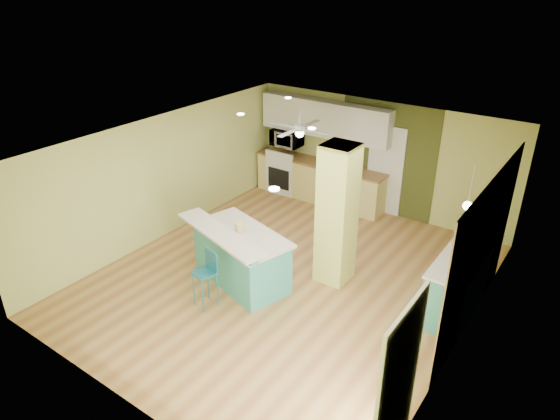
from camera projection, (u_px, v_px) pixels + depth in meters
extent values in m
cube|color=#9A6536|center=(288.00, 278.00, 8.92)|extent=(6.00, 7.00, 0.01)
cube|color=white|center=(289.00, 145.00, 7.81)|extent=(6.00, 7.00, 0.01)
cube|color=#BEC368|center=(379.00, 157.00, 10.94)|extent=(6.00, 0.01, 2.50)
cube|color=#BEC368|center=(118.00, 327.00, 5.80)|extent=(6.00, 0.01, 2.50)
cube|color=#BEC368|center=(164.00, 177.00, 9.93)|extent=(0.01, 7.00, 2.50)
cube|color=#BEC368|center=(470.00, 273.00, 6.81)|extent=(0.01, 7.00, 2.50)
cube|color=#907652|center=(481.00, 254.00, 7.26)|extent=(0.02, 3.40, 2.50)
cube|color=#444B1E|center=(387.00, 159.00, 10.82)|extent=(2.20, 0.02, 2.50)
cube|color=white|center=(385.00, 170.00, 10.91)|extent=(0.82, 0.05, 2.00)
cube|color=silver|center=(398.00, 387.00, 5.23)|extent=(0.04, 1.08, 2.10)
cube|color=#CBD361|center=(337.00, 215.00, 8.40)|extent=(0.55, 0.55, 2.50)
cube|color=#DECC74|center=(319.00, 182.00, 11.74)|extent=(3.20, 0.60, 0.90)
cube|color=brown|center=(320.00, 163.00, 11.53)|extent=(3.25, 0.63, 0.04)
cube|color=white|center=(286.00, 173.00, 12.23)|extent=(0.76, 0.64, 0.90)
cube|color=black|center=(278.00, 179.00, 12.00)|extent=(0.59, 0.02, 0.50)
cube|color=white|center=(279.00, 156.00, 11.77)|extent=(0.76, 0.06, 0.18)
cube|color=silver|center=(325.00, 119.00, 11.17)|extent=(3.20, 0.34, 0.80)
imported|color=silver|center=(286.00, 138.00, 11.84)|extent=(0.70, 0.48, 0.39)
cylinder|color=silver|center=(300.00, 118.00, 9.94)|extent=(0.03, 0.03, 0.40)
cylinder|color=silver|center=(300.00, 128.00, 10.03)|extent=(0.24, 0.24, 0.10)
sphere|color=white|center=(300.00, 133.00, 10.08)|extent=(0.18, 0.18, 0.18)
cylinder|color=silver|center=(471.00, 186.00, 7.13)|extent=(0.01, 0.01, 0.62)
sphere|color=white|center=(468.00, 206.00, 7.26)|extent=(0.14, 0.14, 0.14)
cube|color=brown|center=(487.00, 230.00, 7.28)|extent=(0.03, 0.90, 0.70)
cube|color=teal|center=(242.00, 259.00, 8.65)|extent=(1.90, 1.30, 0.91)
cube|color=beige|center=(241.00, 234.00, 8.44)|extent=(2.02, 1.43, 0.05)
cube|color=teal|center=(220.00, 237.00, 8.17)|extent=(1.91, 0.67, 0.13)
cube|color=beige|center=(220.00, 234.00, 8.15)|extent=(2.12, 0.98, 0.04)
cylinder|color=teal|center=(194.00, 289.00, 8.09)|extent=(0.02, 0.02, 0.62)
cylinder|color=teal|center=(203.00, 297.00, 7.90)|extent=(0.02, 0.02, 0.62)
cylinder|color=teal|center=(208.00, 283.00, 8.25)|extent=(0.02, 0.02, 0.62)
cylinder|color=teal|center=(217.00, 290.00, 8.06)|extent=(0.02, 0.02, 0.62)
cube|color=teal|center=(204.00, 273.00, 7.94)|extent=(0.40, 0.40, 0.03)
cube|color=teal|center=(211.00, 260.00, 7.94)|extent=(0.32, 0.10, 0.34)
cube|color=teal|center=(456.00, 288.00, 7.85)|extent=(0.60, 1.45, 0.93)
cube|color=white|center=(461.00, 261.00, 7.63)|extent=(0.64, 1.52, 0.04)
imported|color=#362116|center=(331.00, 165.00, 11.27)|extent=(0.39, 0.39, 0.08)
cylinder|color=gold|center=(239.00, 227.00, 8.45)|extent=(0.15, 0.15, 0.16)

